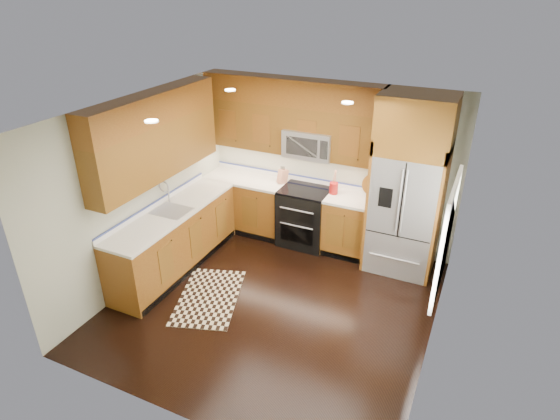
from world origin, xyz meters
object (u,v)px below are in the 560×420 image
at_px(rug, 209,297).
at_px(knife_block, 283,176).
at_px(range, 304,217).
at_px(refrigerator, 408,187).
at_px(utensil_crock, 334,186).

distance_m(rug, knife_block, 2.29).
xyz_separation_m(range, knife_block, (-0.44, 0.11, 0.59)).
height_order(range, rug, range).
relative_size(range, knife_block, 3.34).
distance_m(range, knife_block, 0.74).
bearing_deg(rug, refrigerator, 22.53).
bearing_deg(range, knife_block, 165.54).
distance_m(range, utensil_crock, 0.75).
xyz_separation_m(range, utensil_crock, (0.44, 0.06, 0.60)).
relative_size(knife_block, utensil_crock, 0.75).
relative_size(refrigerator, utensil_crock, 6.92).
distance_m(range, refrigerator, 1.76).
bearing_deg(utensil_crock, rug, -118.03).
bearing_deg(refrigerator, rug, -139.07).
height_order(range, refrigerator, refrigerator).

